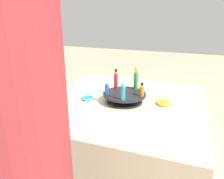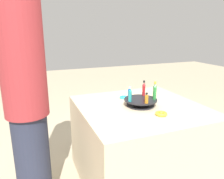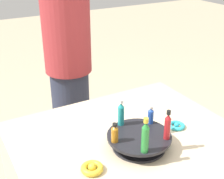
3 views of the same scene
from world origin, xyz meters
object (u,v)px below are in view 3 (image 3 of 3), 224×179
Objects in this scene: display_stand at (139,140)px; person_figure at (67,48)px; bottle_teal at (121,113)px; bottle_red at (168,126)px; bottle_green at (145,137)px; ribbon_bow_gold at (92,168)px; bottle_amber at (115,133)px; bottle_blue at (151,115)px; ribbon_bow_teal at (177,125)px.

display_stand is 0.90m from person_figure.
bottle_red is at bearing 120.15° from bottle_teal.
bottle_green is (0.05, 0.10, 0.10)m from display_stand.
bottle_red is 1.07× the size of bottle_teal.
bottle_green is 1.70× the size of ribbon_bow_gold.
bottle_red is 0.22m from bottle_teal.
bottle_amber is at bearing 48.15° from bottle_teal.
bottle_red is at bearing 84.15° from bottle_blue.
display_stand is at bearing 0.00° from person_figure.
bottle_teal is (0.02, -0.11, 0.08)m from display_stand.
ribbon_bow_gold is (0.13, 0.05, -0.09)m from bottle_amber.
ribbon_bow_teal is 0.50m from ribbon_bow_gold.
ribbon_bow_teal is at bearing 173.83° from bottle_blue.
bottle_amber is 0.96× the size of ribbon_bow_gold.
display_stand is at bearing -113.85° from bottle_green.
ribbon_bow_gold is at bearing 9.66° from ribbon_bow_teal.
bottle_red is (-0.13, -0.03, -0.01)m from bottle_green.
ribbon_bow_gold is at bearing -14.46° from person_figure.
bottle_red is at bearing 156.15° from bottle_amber.
display_stand is 3.43× the size of ribbon_bow_teal.
display_stand is 1.83× the size of bottle_green.
bottle_teal is 0.78m from person_figure.
bottle_teal is at bearing -23.85° from bottle_blue.
ribbon_bow_gold is at bearing 22.13° from bottle_amber.
ribbon_bow_teal is at bearing 165.38° from bottle_teal.
person_figure reaches higher than bottle_teal.
display_stand reaches higher than ribbon_bow_teal.
bottle_amber is at bearing -23.85° from bottle_red.
bottle_green is at bearing 66.15° from display_stand.
bottle_teal is at bearing -131.85° from bottle_amber.
bottle_blue is at bearing -6.17° from ribbon_bow_teal.
person_figure is (-0.29, -0.93, 0.18)m from ribbon_bow_gold.
bottle_blue is 1.01× the size of bottle_amber.
bottle_blue is (-0.14, -0.16, -0.03)m from bottle_green.
bottle_green is at bearing 26.68° from ribbon_bow_teal.
person_figure reaches higher than display_stand.
bottle_blue is 0.37m from ribbon_bow_gold.
bottle_amber is (0.21, 0.05, -0.00)m from bottle_blue.
bottle_amber is at bearing 4.78° from ribbon_bow_teal.
bottle_green reaches higher than ribbon_bow_teal.
bottle_teal is (0.11, -0.19, -0.00)m from bottle_red.
bottle_blue is 0.97× the size of ribbon_bow_gold.
bottle_blue reaches higher than display_stand.
bottle_red reaches higher than bottle_blue.
ribbon_bow_gold is 0.05× the size of person_figure.
bottle_teal is (0.12, -0.05, 0.02)m from bottle_blue.
bottle_green reaches higher than bottle_amber.
bottle_teal reaches higher than ribbon_bow_teal.
ribbon_bow_gold is (0.49, 0.08, 0.00)m from ribbon_bow_teal.
bottle_green is 0.99m from person_figure.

